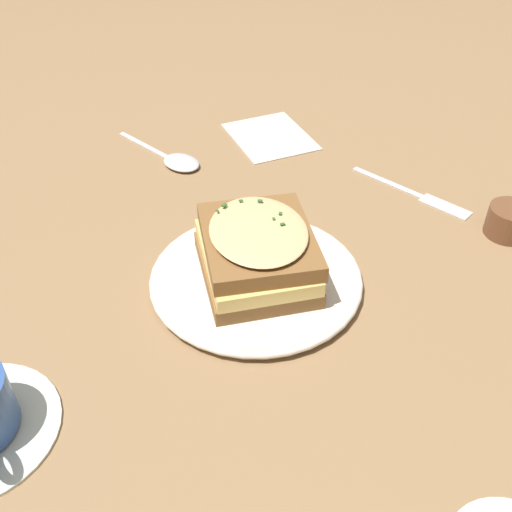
{
  "coord_description": "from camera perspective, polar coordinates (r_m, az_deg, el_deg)",
  "views": [
    {
      "loc": [
        -0.5,
        0.07,
        0.44
      ],
      "look_at": [
        -0.02,
        0.03,
        0.04
      ],
      "focal_mm": 42.0,
      "sensor_mm": 36.0,
      "label": 1
    }
  ],
  "objects": [
    {
      "name": "fork",
      "position": [
        0.81,
        15.6,
        5.47
      ],
      "size": [
        0.14,
        0.13,
        0.0
      ],
      "rotation": [
        0.0,
        0.0,
        2.32
      ],
      "color": "silver",
      "rests_on": "ground_plane"
    },
    {
      "name": "condiment_pot",
      "position": [
        0.77,
        22.99,
        3.08
      ],
      "size": [
        0.05,
        0.05,
        0.04
      ],
      "primitive_type": "cylinder",
      "color": "brown",
      "rests_on": "ground_plane"
    },
    {
      "name": "spoon",
      "position": [
        0.86,
        -7.54,
        9.02
      ],
      "size": [
        0.14,
        0.13,
        0.01
      ],
      "rotation": [
        0.0,
        0.0,
        2.31
      ],
      "color": "silver",
      "rests_on": "ground_plane"
    },
    {
      "name": "dinner_plate",
      "position": [
        0.65,
        -0.0,
        -2.16
      ],
      "size": [
        0.23,
        0.23,
        0.01
      ],
      "color": "silver",
      "rests_on": "ground_plane"
    },
    {
      "name": "ground_plane",
      "position": [
        0.66,
        2.26,
        -1.65
      ],
      "size": [
        2.4,
        2.4,
        0.0
      ],
      "primitive_type": "plane",
      "color": "olive"
    },
    {
      "name": "sandwich",
      "position": [
        0.62,
        0.09,
        0.38
      ],
      "size": [
        0.15,
        0.13,
        0.06
      ],
      "rotation": [
        0.0,
        0.0,
        3.29
      ],
      "color": "brown",
      "rests_on": "dinner_plate"
    },
    {
      "name": "napkin",
      "position": [
        0.93,
        1.36,
        11.35
      ],
      "size": [
        0.16,
        0.15,
        0.0
      ],
      "primitive_type": "cube",
      "rotation": [
        0.0,
        0.0,
        0.33
      ],
      "color": "silver",
      "rests_on": "ground_plane"
    }
  ]
}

